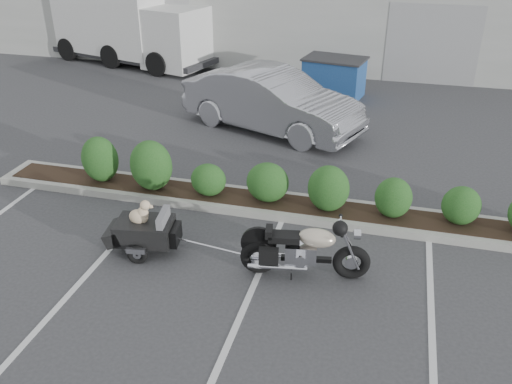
% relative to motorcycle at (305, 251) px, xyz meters
% --- Properties ---
extents(ground, '(90.00, 90.00, 0.00)m').
position_rel_motorcycle_xyz_m(ground, '(-1.91, -0.15, -0.48)').
color(ground, '#38383A').
rests_on(ground, ground).
extents(planter_kerb, '(12.00, 1.00, 0.15)m').
position_rel_motorcycle_xyz_m(planter_kerb, '(-0.91, 2.05, -0.40)').
color(planter_kerb, '#9E9E93').
rests_on(planter_kerb, ground).
extents(motorcycle, '(2.08, 0.82, 1.20)m').
position_rel_motorcycle_xyz_m(motorcycle, '(0.00, 0.00, 0.00)').
color(motorcycle, black).
rests_on(motorcycle, ground).
extents(pet_trailer, '(1.69, 0.96, 0.99)m').
position_rel_motorcycle_xyz_m(pet_trailer, '(-2.78, 0.02, -0.06)').
color(pet_trailer, black).
rests_on(pet_trailer, ground).
extents(sedan, '(5.18, 3.34, 1.61)m').
position_rel_motorcycle_xyz_m(sedan, '(-2.03, 6.26, 0.33)').
color(sedan, silver).
rests_on(sedan, ground).
extents(dumpster, '(2.05, 1.58, 1.22)m').
position_rel_motorcycle_xyz_m(dumpster, '(-0.82, 9.63, 0.14)').
color(dumpster, navy).
rests_on(dumpster, ground).
extents(delivery_truck, '(6.99, 3.84, 3.05)m').
position_rel_motorcycle_xyz_m(delivery_truck, '(-8.84, 11.93, 0.99)').
color(delivery_truck, silver).
rests_on(delivery_truck, ground).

